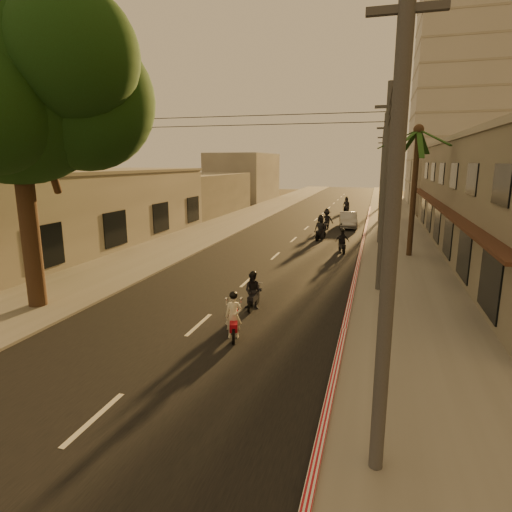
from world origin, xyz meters
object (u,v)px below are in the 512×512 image
object	(u,v)px
scooter_mid_b	(342,242)
parked_car	(348,220)
broadleaf_tree	(25,85)
scooter_far_b	(327,220)
scooter_far_c	(346,205)
scooter_far_a	(321,228)
palm_tree	(418,137)
scooter_red	(234,317)
scooter_mid_a	(253,292)

from	to	relation	value
scooter_mid_b	parked_car	xyz separation A→B (m)	(-0.41, 11.24, -0.04)
broadleaf_tree	scooter_far_b	world-z (taller)	broadleaf_tree
scooter_far_b	scooter_far_c	xyz separation A→B (m)	(0.65, 14.24, -0.04)
scooter_far_a	palm_tree	bearing A→B (deg)	-23.41
scooter_far_c	parked_car	bearing A→B (deg)	-71.00
scooter_red	parked_car	size ratio (longest dim) A/B	0.38
scooter_mid_b	broadleaf_tree	bearing A→B (deg)	-144.17
palm_tree	scooter_mid_b	bearing A→B (deg)	178.24
scooter_red	scooter_far_b	world-z (taller)	scooter_far_b
scooter_mid_b	scooter_mid_a	bearing A→B (deg)	-119.12
broadleaf_tree	scooter_far_c	xyz separation A→B (m)	(9.05, 37.76, -7.67)
scooter_far_a	parked_car	size ratio (longest dim) A/B	0.45
broadleaf_tree	scooter_far_a	bearing A→B (deg)	64.98
scooter_mid_a	scooter_mid_b	world-z (taller)	scooter_mid_b
scooter_far_b	palm_tree	bearing A→B (deg)	-53.18
broadleaf_tree	parked_car	distance (m)	28.27
scooter_far_a	scooter_far_c	distance (m)	19.44
scooter_far_a	scooter_far_b	distance (m)	5.19
scooter_red	scooter_mid_a	world-z (taller)	scooter_red
scooter_far_c	scooter_far_a	bearing A→B (deg)	-77.32
scooter_far_a	broadleaf_tree	bearing A→B (deg)	-101.99
palm_tree	scooter_far_a	distance (m)	9.80
broadleaf_tree	scooter_mid_b	distance (m)	19.14
parked_car	scooter_red	bearing A→B (deg)	-100.62
scooter_red	broadleaf_tree	bearing A→B (deg)	156.04
broadleaf_tree	palm_tree	size ratio (longest dim) A/B	1.48
scooter_red	scooter_far_b	bearing A→B (deg)	71.44
scooter_mid_a	scooter_far_c	bearing A→B (deg)	86.95
scooter_far_b	scooter_far_a	bearing A→B (deg)	-84.25
broadleaf_tree	palm_tree	bearing A→B (deg)	43.48
scooter_mid_b	scooter_far_a	xyz separation A→B (m)	(-1.97, 4.35, 0.15)
palm_tree	scooter_far_c	world-z (taller)	palm_tree
parked_car	scooter_far_c	world-z (taller)	scooter_far_c
scooter_mid_a	scooter_mid_b	size ratio (longest dim) A/B	1.01
broadleaf_tree	scooter_far_b	size ratio (longest dim) A/B	6.42
scooter_red	scooter_far_b	xyz separation A→B (m)	(0.22, 24.36, 0.12)
scooter_far_b	parked_car	bearing A→B (deg)	49.11
broadleaf_tree	scooter_red	distance (m)	11.30
scooter_far_c	scooter_far_b	bearing A→B (deg)	-78.45
parked_car	scooter_mid_a	bearing A→B (deg)	-101.57
broadleaf_tree	scooter_mid_b	size ratio (longest dim) A/B	7.63
palm_tree	scooter_mid_b	size ratio (longest dim) A/B	5.17
scooter_red	parked_car	xyz separation A→B (m)	(1.93, 26.07, -0.04)
palm_tree	scooter_far_a	bearing A→B (deg)	143.56
broadleaf_tree	scooter_far_c	distance (m)	39.58
broadleaf_tree	palm_tree	world-z (taller)	broadleaf_tree
palm_tree	scooter_mid_a	size ratio (longest dim) A/B	5.10
scooter_mid_a	scooter_far_b	bearing A→B (deg)	87.57
scooter_red	scooter_far_b	size ratio (longest dim) A/B	0.86
scooter_red	scooter_mid_b	bearing A→B (deg)	63.00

